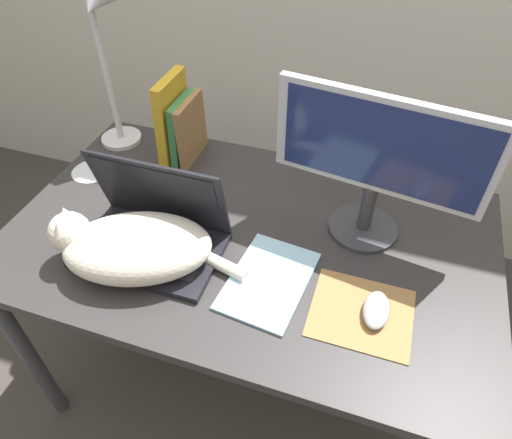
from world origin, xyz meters
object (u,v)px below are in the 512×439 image
(book_row, at_px, (180,124))
(notepad, at_px, (269,280))
(computer_mouse, at_px, (376,310))
(external_monitor, at_px, (378,160))
(desk_lamp, at_px, (101,35))
(cd_disc, at_px, (92,171))
(laptop, at_px, (153,233))
(cat, at_px, (132,246))

(book_row, distance_m, notepad, 0.59)
(notepad, bearing_deg, computer_mouse, -3.20)
(external_monitor, height_order, desk_lamp, desk_lamp)
(computer_mouse, bearing_deg, cd_disc, 164.25)
(computer_mouse, distance_m, notepad, 0.25)
(desk_lamp, bearing_deg, external_monitor, -10.27)
(external_monitor, distance_m, computer_mouse, 0.34)
(book_row, bearing_deg, notepad, -44.85)
(laptop, distance_m, cat, 0.08)
(notepad, relative_size, cd_disc, 2.29)
(computer_mouse, bearing_deg, external_monitor, 104.68)
(laptop, relative_size, desk_lamp, 0.66)
(external_monitor, xyz_separation_m, cd_disc, (-0.83, -0.01, -0.23))
(external_monitor, bearing_deg, cat, -149.66)
(cat, distance_m, cd_disc, 0.43)
(notepad, bearing_deg, laptop, 176.01)
(computer_mouse, bearing_deg, cat, -176.33)
(external_monitor, xyz_separation_m, notepad, (-0.18, -0.25, -0.22))
(laptop, xyz_separation_m, book_row, (-0.10, 0.39, 0.07))
(cat, relative_size, desk_lamp, 0.89)
(laptop, height_order, computer_mouse, laptop)
(computer_mouse, distance_m, book_row, 0.79)
(laptop, height_order, desk_lamp, desk_lamp)
(laptop, bearing_deg, cat, -100.42)
(cd_disc, bearing_deg, book_row, 36.96)
(notepad, bearing_deg, cd_disc, 159.63)
(laptop, distance_m, book_row, 0.41)
(external_monitor, bearing_deg, laptop, -155.58)
(cat, height_order, cd_disc, cat)
(cd_disc, bearing_deg, notepad, -20.37)
(external_monitor, height_order, computer_mouse, external_monitor)
(computer_mouse, xyz_separation_m, desk_lamp, (-0.86, 0.40, 0.35))
(book_row, bearing_deg, cat, -79.12)
(cat, height_order, external_monitor, external_monitor)
(cat, bearing_deg, book_row, 100.88)
(computer_mouse, distance_m, desk_lamp, 1.01)
(book_row, xyz_separation_m, notepad, (0.41, -0.41, -0.11))
(laptop, bearing_deg, external_monitor, 24.42)
(external_monitor, bearing_deg, desk_lamp, 169.73)
(laptop, xyz_separation_m, cd_disc, (-0.33, 0.22, -0.04))
(laptop, distance_m, desk_lamp, 0.57)
(cd_disc, bearing_deg, computer_mouse, -15.75)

